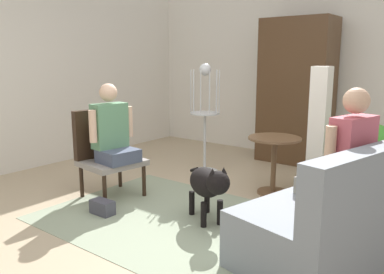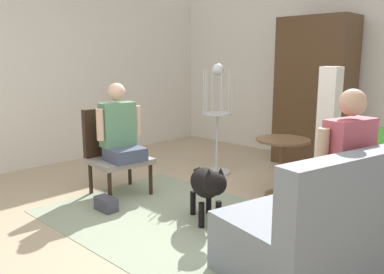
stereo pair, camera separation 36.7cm
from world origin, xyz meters
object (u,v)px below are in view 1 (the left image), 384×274
at_px(person_on_armchair, 112,131).
at_px(handbag, 102,207).
at_px(dog, 208,184).
at_px(round_end_table, 274,156).
at_px(person_on_couch, 345,157).
at_px(column_lamp, 318,136).
at_px(armchair, 105,148).
at_px(potted_plant, 371,152).
at_px(armoire_cabinet, 296,92).
at_px(bird_cage_stand, 205,120).
at_px(couch, 349,213).

distance_m(person_on_armchair, handbag, 0.85).
bearing_deg(dog, round_end_table, 83.90).
bearing_deg(person_on_couch, column_lamp, 119.62).
height_order(person_on_couch, column_lamp, column_lamp).
bearing_deg(person_on_couch, handbag, -162.49).
xyz_separation_m(person_on_couch, dog, (-1.16, -0.18, -0.40)).
xyz_separation_m(armchair, column_lamp, (1.96, 1.27, 0.17)).
relative_size(person_on_couch, potted_plant, 1.02).
distance_m(column_lamp, handbag, 2.37).
height_order(dog, potted_plant, potted_plant).
bearing_deg(armoire_cabinet, armchair, -111.60).
bearing_deg(armchair, bird_cage_stand, 74.75).
xyz_separation_m(potted_plant, handbag, (-1.98, -2.02, -0.47)).
height_order(round_end_table, potted_plant, potted_plant).
xyz_separation_m(couch, armchair, (-2.60, -0.25, 0.21)).
bearing_deg(column_lamp, couch, -57.65).
bearing_deg(round_end_table, potted_plant, 24.56).
bearing_deg(round_end_table, dog, -96.10).
relative_size(armchair, potted_plant, 1.14).
bearing_deg(couch, person_on_couch, -160.89).
distance_m(person_on_armchair, potted_plant, 2.79).
distance_m(bird_cage_stand, armoire_cabinet, 1.53).
xyz_separation_m(couch, potted_plant, (-0.18, 1.34, 0.21)).
bearing_deg(potted_plant, bird_cage_stand, -174.30).
xyz_separation_m(potted_plant, armoire_cabinet, (-1.35, 1.12, 0.51)).
height_order(couch, column_lamp, column_lamp).
bearing_deg(round_end_table, bird_cage_stand, 169.02).
bearing_deg(bird_cage_stand, person_on_couch, -28.05).
bearing_deg(round_end_table, handbag, -123.49).
bearing_deg(potted_plant, person_on_couch, -84.85).
bearing_deg(couch, dog, -170.74).
bearing_deg(armchair, couch, 5.53).
bearing_deg(bird_cage_stand, column_lamp, -4.38).
distance_m(armchair, handbag, 0.78).
xyz_separation_m(couch, person_on_couch, (-0.05, -0.02, 0.45)).
height_order(couch, person_on_couch, person_on_couch).
distance_m(couch, dog, 1.24).
bearing_deg(armchair, person_on_couch, 5.23).
bearing_deg(person_on_armchair, bird_cage_stand, 80.89).
distance_m(person_on_armchair, round_end_table, 1.83).
height_order(round_end_table, handbag, round_end_table).
relative_size(armchair, round_end_table, 1.47).
distance_m(person_on_couch, potted_plant, 1.38).
height_order(armoire_cabinet, handbag, armoire_cabinet).
bearing_deg(potted_plant, column_lamp, -145.06).
relative_size(armchair, person_on_armchair, 1.15).
relative_size(couch, handbag, 7.95).
bearing_deg(bird_cage_stand, armchair, -105.25).
bearing_deg(couch, bird_cage_stand, 152.93).
bearing_deg(armchair, round_end_table, 37.95).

